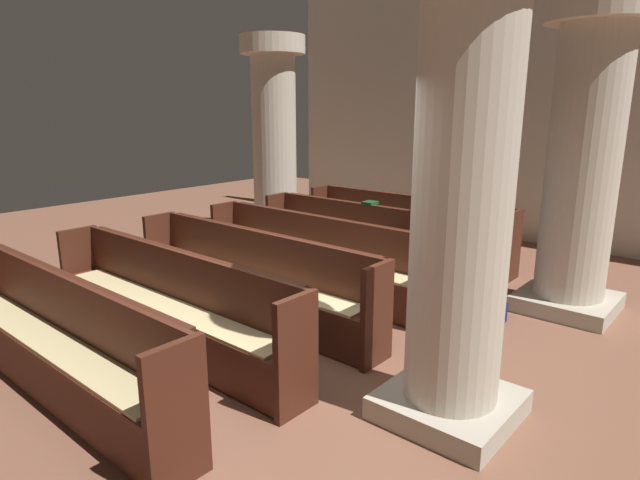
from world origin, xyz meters
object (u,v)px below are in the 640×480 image
Objects in this scene: lectern at (477,225)px; pew_row_2 at (315,255)px; pew_row_1 at (365,239)px; pew_row_3 at (251,275)px; pew_row_0 at (405,226)px; pillar_aisle_rear at (463,184)px; pew_row_5 at (56,336)px; hymn_book at (370,203)px; pillar_aisle_side at (584,155)px; pillar_far_side at (274,136)px; kneeler_box_navy at (486,312)px; pew_row_4 at (168,301)px.

pew_row_2 is at bearing -102.32° from lectern.
pew_row_1 is 2.12m from pew_row_3.
pew_row_0 is 4.56m from pillar_aisle_rear.
pew_row_1 is 4.24m from pew_row_5.
pillar_aisle_side is at bearing 5.29° from hymn_book.
hymn_book reaches higher than pew_row_2.
pillar_far_side reaches higher than kneeler_box_navy.
pew_row_4 is at bearing -90.00° from pew_row_3.
hymn_book is at bearing -13.63° from pillar_far_side.
pillar_far_side is 3.17× the size of lectern.
lectern reaches higher than hymn_book.
pew_row_1 is at bearing 90.00° from pew_row_2.
kneeler_box_navy is at bearing 61.40° from pew_row_5.
pew_row_3 is 3.85m from pillar_aisle_side.
pillar_aisle_rear is at bearing 15.37° from pew_row_4.
hymn_book is (-0.06, 3.36, 0.48)m from pew_row_4.
pew_row_5 is at bearing -90.00° from pew_row_1.
pew_row_5 is at bearing -118.99° from pillar_aisle_side.
pew_row_5 is at bearing -90.00° from pew_row_3.
pillar_aisle_side is at bearing 29.93° from pew_row_2.
pew_row_3 is 1.00× the size of pillar_far_side.
pew_row_5 is (0.00, -3.18, 0.00)m from pew_row_2.
pew_row_2 is at bearing -90.00° from pew_row_0.
lectern is 5.66× the size of hymn_book.
pew_row_5 is at bearing -89.27° from hymn_book.
pew_row_3 is 1.00× the size of pillar_aisle_side.
hymn_book is (-0.75, -1.91, 0.53)m from lectern.
hymn_book is (-2.64, 2.65, -0.81)m from pillar_aisle_rear.
pew_row_4 is 3.37m from kneeler_box_navy.
pillar_far_side is (-5.12, 0.36, 0.00)m from pillar_aisle_side.
kneeler_box_navy is (-0.56, -0.95, -1.68)m from pillar_aisle_side.
pew_row_0 is at bearing -123.64° from lectern.
pew_row_4 reaches higher than kneeler_box_navy.
pillar_aisle_side is 17.96× the size of hymn_book.
kneeler_box_navy is at bearing -15.98° from pillar_far_side.
pew_row_0 is 1.00× the size of pew_row_4.
pew_row_3 is at bearing 90.00° from pew_row_4.
pew_row_4 is at bearing -90.00° from pew_row_1.
pillar_aisle_side is 2.90m from pillar_aisle_rear.
hymn_book is at bearing -93.71° from pew_row_0.
kneeler_box_navy is at bearing -37.94° from pew_row_0.
pew_row_5 is 1.00× the size of pillar_far_side.
lectern is (-1.90, 1.66, -1.34)m from pillar_aisle_side.
pew_row_1 is at bearing 165.60° from kneeler_box_navy.
pew_row_4 is at bearing -89.03° from hymn_book.
kneeler_box_navy is at bearing -62.90° from lectern.
pillar_aisle_rear reaches higher than pew_row_0.
pew_row_3 and pew_row_4 have the same top height.
kneeler_box_navy is at bearing 52.68° from pew_row_4.
pillar_aisle_rear is at bearing 34.39° from pew_row_5.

